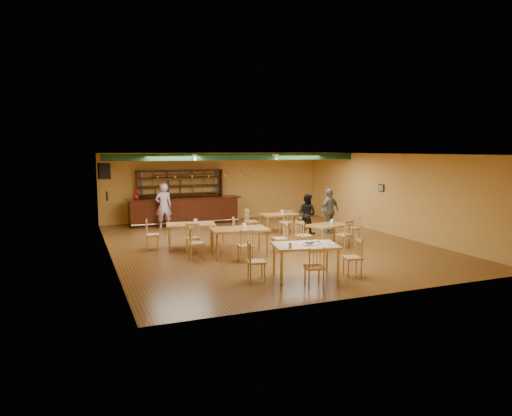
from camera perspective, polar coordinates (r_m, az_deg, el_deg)
name	(u,v)px	position (r m, az deg, el deg)	size (l,w,h in m)	color
floor	(266,244)	(15.71, 1.21, -4.40)	(12.00, 12.00, 0.00)	#583419
ceiling_beam	(238,157)	(18.00, -2.26, 6.27)	(10.00, 0.30, 0.25)	#113319
track_rail_left	(188,155)	(18.07, -8.32, 6.43)	(0.05, 2.50, 0.05)	white
track_rail_right	(265,155)	(19.07, 1.13, 6.54)	(0.05, 2.50, 0.05)	white
ac_unit	(105,171)	(18.43, -18.01, 4.33)	(0.34, 0.70, 0.48)	white
picture_left	(107,196)	(15.28, -17.75, 1.38)	(0.04, 0.34, 0.28)	black
picture_right	(381,188)	(18.37, 15.04, 2.40)	(0.04, 0.34, 0.28)	black
bar_counter	(184,211)	(19.99, -8.79, -0.35)	(4.82, 0.85, 1.13)	black
back_bar_hutch	(180,196)	(20.53, -9.21, 1.46)	(3.73, 0.40, 2.28)	black
poinsettia	(136,194)	(19.56, -14.44, 1.64)	(0.24, 0.24, 0.43)	#B61017
dining_table_a	(191,236)	(15.22, -7.93, -3.36)	(1.55, 0.93, 0.77)	#AC783D
dining_table_b	(279,223)	(18.02, 2.78, -1.80)	(1.37, 0.82, 0.68)	#AC783D
dining_table_c	(239,242)	(13.90, -2.07, -4.18)	(1.66, 1.00, 0.83)	#AC783D
dining_table_d	(329,235)	(15.63, 8.88, -3.24)	(1.40, 0.84, 0.70)	#AC783D
near_table	(305,261)	(11.63, 6.04, -6.47)	(1.56, 1.00, 0.83)	#CEB28A
pizza_tray	(310,244)	(11.58, 6.56, -4.37)	(0.40, 0.40, 0.01)	silver
parmesan_shaker	(290,245)	(11.16, 4.19, -4.54)	(0.07, 0.07, 0.11)	#EAE5C6
napkin_stack	(315,241)	(11.91, 7.23, -4.03)	(0.20, 0.15, 0.03)	white
pizza_server	(314,243)	(11.71, 7.15, -4.21)	(0.32, 0.09, 0.00)	silver
side_plate	(332,244)	(11.64, 9.25, -4.37)	(0.22, 0.22, 0.01)	white
patron_bar	(164,206)	(18.94, -11.21, 0.24)	(0.67, 0.44, 1.82)	#794698
patron_right_a	(307,214)	(17.60, 6.23, -0.70)	(0.73, 0.57, 1.51)	black
patron_right_b	(330,211)	(17.86, 8.97, -0.35)	(0.98, 0.41, 1.68)	gray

